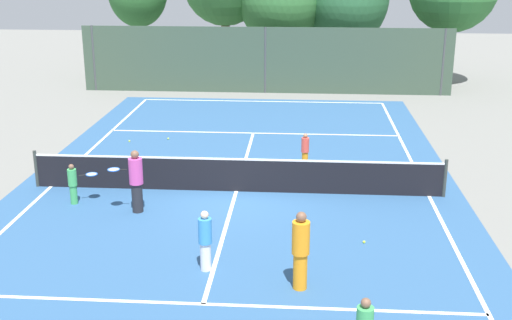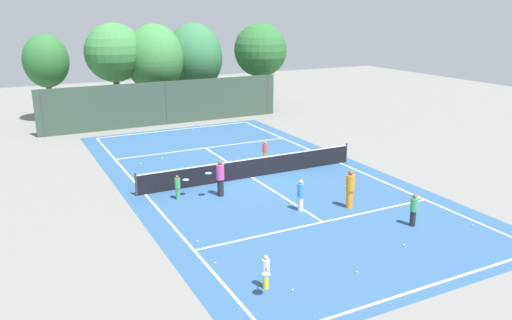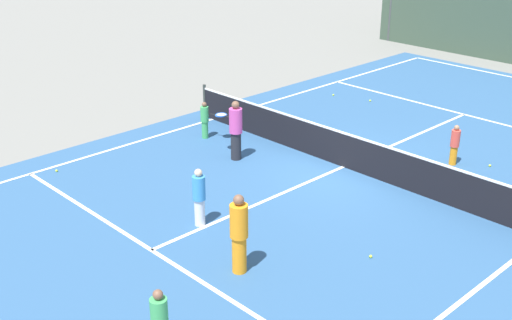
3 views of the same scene
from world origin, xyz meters
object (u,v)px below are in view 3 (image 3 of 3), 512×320
(tennis_ball_11, at_px, (508,208))
(ball_crate, at_px, (405,171))
(tennis_ball_3, at_px, (371,256))
(tennis_ball_5, at_px, (490,166))
(player_3, at_px, (199,197))
(tennis_ball_9, at_px, (57,171))
(player_0, at_px, (455,145))
(player_6, at_px, (235,130))
(tennis_ball_1, at_px, (333,95))
(tennis_ball_4, at_px, (484,209))
(player_4, at_px, (206,119))
(player_5, at_px, (239,233))
(tennis_ball_10, at_px, (370,101))
(tennis_ball_12, at_px, (271,123))

(tennis_ball_11, bearing_deg, ball_crate, -175.74)
(tennis_ball_3, distance_m, tennis_ball_5, 6.24)
(player_3, distance_m, tennis_ball_9, 5.11)
(player_0, distance_m, ball_crate, 1.78)
(player_6, bearing_deg, ball_crate, 30.30)
(tennis_ball_9, bearing_deg, tennis_ball_11, 35.03)
(player_0, height_order, tennis_ball_9, player_0)
(player_0, xyz_separation_m, tennis_ball_9, (-7.12, -8.13, -0.56))
(tennis_ball_1, xyz_separation_m, tennis_ball_3, (7.82, -8.17, 0.00))
(tennis_ball_4, height_order, tennis_ball_5, same)
(player_0, bearing_deg, tennis_ball_9, -131.23)
(tennis_ball_1, bearing_deg, tennis_ball_4, -28.19)
(player_4, distance_m, tennis_ball_9, 4.66)
(player_0, bearing_deg, ball_crate, -103.87)
(player_3, xyz_separation_m, tennis_ball_11, (4.50, 5.77, -0.67))
(tennis_ball_3, bearing_deg, ball_crate, 115.06)
(player_5, bearing_deg, tennis_ball_9, -178.25)
(player_5, height_order, tennis_ball_1, player_5)
(player_3, xyz_separation_m, tennis_ball_10, (-2.91, 10.23, -0.67))
(player_5, height_order, player_6, player_6)
(player_6, bearing_deg, tennis_ball_1, 106.43)
(tennis_ball_11, height_order, tennis_ball_12, same)
(player_3, relative_size, tennis_ball_11, 20.91)
(tennis_ball_4, xyz_separation_m, tennis_ball_9, (-9.09, -6.21, 0.00))
(tennis_ball_3, bearing_deg, player_6, 165.01)
(player_0, distance_m, tennis_ball_3, 5.81)
(player_6, xyz_separation_m, tennis_ball_10, (-0.60, 7.03, -0.85))
(player_3, height_order, tennis_ball_9, player_3)
(player_6, relative_size, tennis_ball_9, 25.82)
(player_0, xyz_separation_m, tennis_ball_5, (0.80, 0.60, -0.56))
(tennis_ball_10, bearing_deg, player_3, -74.11)
(player_5, distance_m, tennis_ball_5, 8.60)
(player_3, xyz_separation_m, player_6, (-2.31, 3.20, 0.17))
(ball_crate, xyz_separation_m, tennis_ball_5, (1.22, 2.28, -0.15))
(player_3, height_order, tennis_ball_5, player_3)
(player_6, distance_m, tennis_ball_10, 7.11)
(tennis_ball_9, bearing_deg, ball_crate, 43.86)
(tennis_ball_4, xyz_separation_m, tennis_ball_12, (-7.78, 0.67, 0.00))
(ball_crate, bearing_deg, tennis_ball_1, 144.61)
(player_4, bearing_deg, tennis_ball_3, -14.76)
(ball_crate, relative_size, tennis_ball_5, 6.45)
(player_0, bearing_deg, tennis_ball_12, -167.90)
(player_5, distance_m, ball_crate, 6.27)
(player_4, xyz_separation_m, tennis_ball_11, (8.66, 2.10, -0.57))
(player_4, xyz_separation_m, tennis_ball_1, (-0.10, 6.14, -0.57))
(tennis_ball_3, xyz_separation_m, tennis_ball_11, (0.94, 4.13, 0.00))
(player_0, distance_m, player_4, 7.24)
(tennis_ball_5, bearing_deg, tennis_ball_4, -65.14)
(player_0, bearing_deg, player_6, -137.75)
(player_0, bearing_deg, player_5, -90.63)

